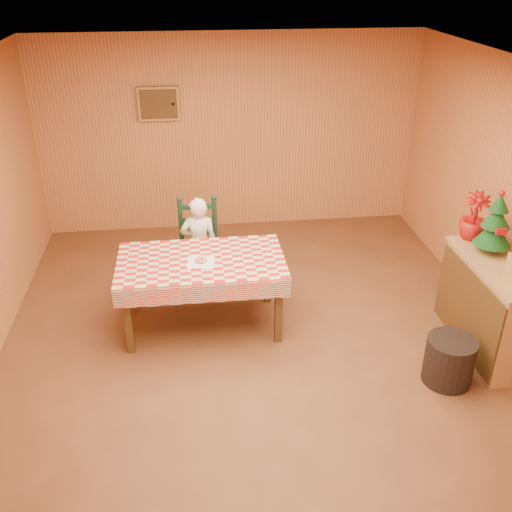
{
  "coord_description": "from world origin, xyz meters",
  "views": [
    {
      "loc": [
        -0.57,
        -4.42,
        3.43
      ],
      "look_at": [
        0.0,
        0.2,
        0.95
      ],
      "focal_mm": 40.0,
      "sensor_mm": 36.0,
      "label": 1
    }
  ],
  "objects_px": {
    "seated_child": "(199,245)",
    "shelf_unit": "(492,307)",
    "christmas_tree": "(495,225)",
    "storage_bin": "(449,361)",
    "dining_table": "(201,267)",
    "ladder_chair": "(199,247)"
  },
  "relations": [
    {
      "from": "seated_child",
      "to": "storage_bin",
      "type": "xyz_separation_m",
      "value": [
        2.14,
        -1.88,
        -0.34
      ]
    },
    {
      "from": "christmas_tree",
      "to": "storage_bin",
      "type": "relative_size",
      "value": 1.41
    },
    {
      "from": "christmas_tree",
      "to": "ladder_chair",
      "type": "bearing_deg",
      "value": 155.11
    },
    {
      "from": "dining_table",
      "to": "christmas_tree",
      "type": "height_order",
      "value": "christmas_tree"
    },
    {
      "from": "ladder_chair",
      "to": "christmas_tree",
      "type": "distance_m",
      "value": 3.08
    },
    {
      "from": "dining_table",
      "to": "storage_bin",
      "type": "height_order",
      "value": "dining_table"
    },
    {
      "from": "dining_table",
      "to": "christmas_tree",
      "type": "bearing_deg",
      "value": -9.9
    },
    {
      "from": "ladder_chair",
      "to": "shelf_unit",
      "type": "height_order",
      "value": "ladder_chair"
    },
    {
      "from": "ladder_chair",
      "to": "seated_child",
      "type": "relative_size",
      "value": 0.96
    },
    {
      "from": "ladder_chair",
      "to": "shelf_unit",
      "type": "relative_size",
      "value": 0.87
    },
    {
      "from": "dining_table",
      "to": "storage_bin",
      "type": "relative_size",
      "value": 3.77
    },
    {
      "from": "seated_child",
      "to": "shelf_unit",
      "type": "relative_size",
      "value": 0.91
    },
    {
      "from": "ladder_chair",
      "to": "storage_bin",
      "type": "distance_m",
      "value": 2.9
    },
    {
      "from": "dining_table",
      "to": "ladder_chair",
      "type": "xyz_separation_m",
      "value": [
        -0.0,
        0.79,
        -0.18
      ]
    },
    {
      "from": "dining_table",
      "to": "christmas_tree",
      "type": "distance_m",
      "value": 2.81
    },
    {
      "from": "seated_child",
      "to": "christmas_tree",
      "type": "distance_m",
      "value": 3.04
    },
    {
      "from": "seated_child",
      "to": "shelf_unit",
      "type": "xyz_separation_m",
      "value": [
        2.71,
        -1.45,
        -0.1
      ]
    },
    {
      "from": "dining_table",
      "to": "shelf_unit",
      "type": "bearing_deg",
      "value": -14.96
    },
    {
      "from": "seated_child",
      "to": "shelf_unit",
      "type": "bearing_deg",
      "value": 151.78
    },
    {
      "from": "ladder_chair",
      "to": "storage_bin",
      "type": "bearing_deg",
      "value": -42.16
    },
    {
      "from": "dining_table",
      "to": "seated_child",
      "type": "distance_m",
      "value": 0.74
    },
    {
      "from": "dining_table",
      "to": "seated_child",
      "type": "height_order",
      "value": "seated_child"
    }
  ]
}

